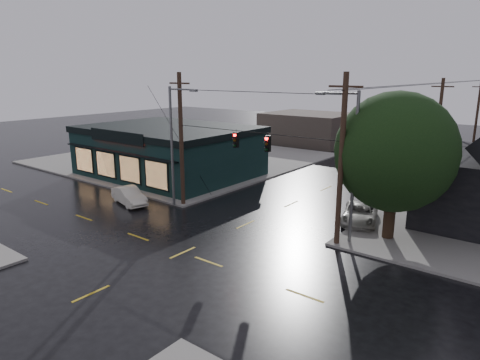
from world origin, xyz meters
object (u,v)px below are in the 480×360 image
Objects in this scene: corner_tree at (395,152)px; utility_pole_nw at (183,205)px; utility_pole_ne at (336,245)px; suv_silver at (360,214)px; sedan_cream at (129,196)px.

utility_pole_nw is (-15.10, -2.81, -5.52)m from corner_tree.
utility_pole_ne reaches higher than suv_silver.
utility_pole_nw is 2.48× the size of sedan_cream.
utility_pole_ne is (13.00, 0.00, 0.00)m from utility_pole_nw.
utility_pole_ne is 4.72m from suv_silver.
suv_silver is (-0.50, 4.65, 0.67)m from utility_pole_ne.
corner_tree is 0.88× the size of utility_pole_ne.
utility_pole_nw is 13.35m from suv_silver.
utility_pole_ne is at bearing 0.00° from utility_pole_nw.
utility_pole_nw and utility_pole_ne have the same top height.
corner_tree is at bearing 53.14° from utility_pole_ne.
utility_pole_nw is at bearing 180.00° from utility_pole_ne.
utility_pole_nw is at bearing -177.59° from suv_silver.
utility_pole_nw is 4.38m from sedan_cream.
corner_tree is 20.02m from sedan_cream.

